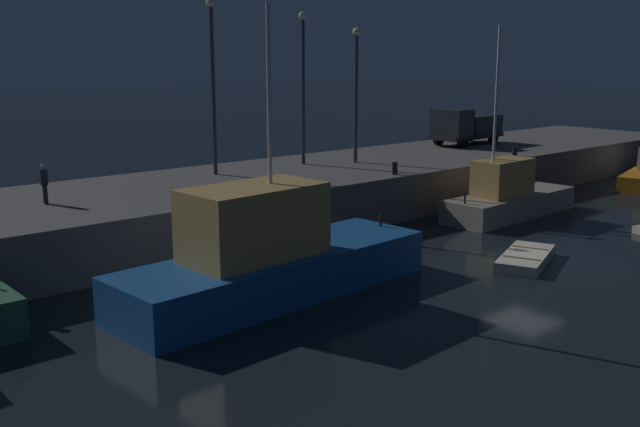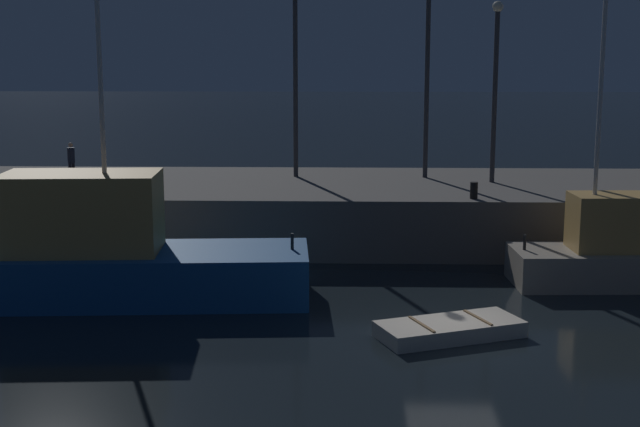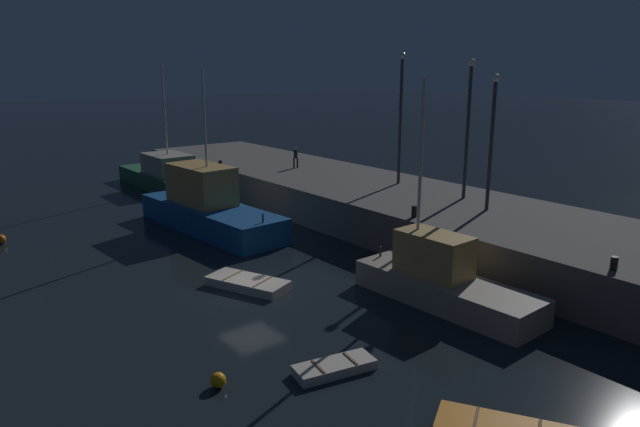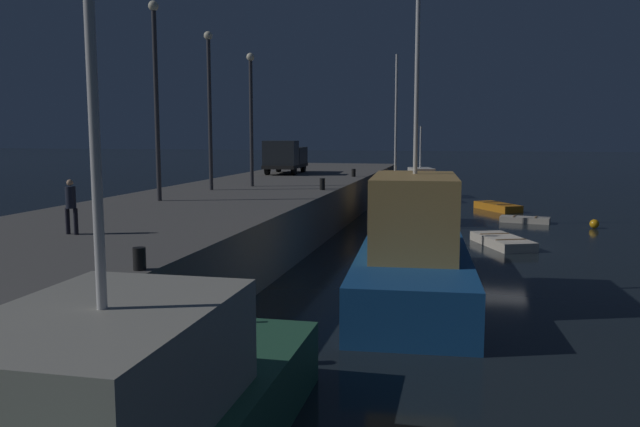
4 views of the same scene
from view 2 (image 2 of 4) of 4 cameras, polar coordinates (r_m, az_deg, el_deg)
ground_plane at (r=24.05m, az=8.79°, el=-7.88°), size 320.00×320.00×0.00m
pier_quay at (r=36.38m, az=6.38°, el=0.23°), size 61.93×9.59×2.28m
fishing_boat_blue at (r=27.64m, az=-13.80°, el=-2.67°), size 12.02×4.24×9.76m
fishing_boat_orange at (r=30.52m, az=19.86°, el=-2.48°), size 8.57×2.95×9.52m
dinghy_red_small at (r=23.90m, az=8.44°, el=-7.45°), size 4.18×2.95×0.47m
lamp_post_west at (r=37.51m, az=-1.61°, el=9.92°), size 0.44×0.44×8.51m
lamp_post_east at (r=37.46m, az=7.00°, el=9.51°), size 0.44×0.44×8.07m
lamp_post_central at (r=36.48m, az=11.34°, el=8.72°), size 0.44×0.44×7.28m
dockworker at (r=37.59m, az=-15.88°, el=3.40°), size 0.34×0.43×1.62m
bollard_east at (r=32.36m, az=9.98°, el=1.49°), size 0.28×0.28×0.61m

